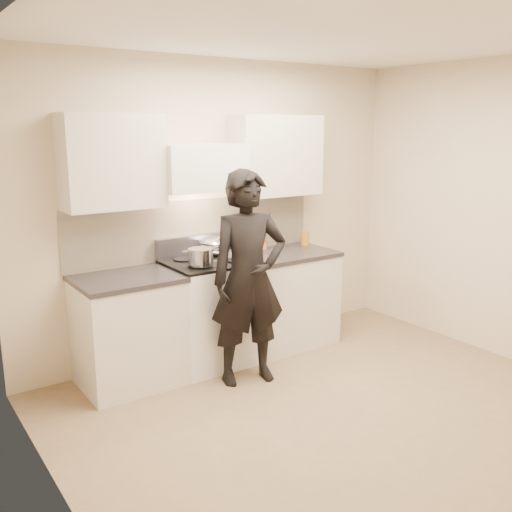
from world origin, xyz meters
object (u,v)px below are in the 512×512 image
at_px(stove, 211,312).
at_px(person, 249,278).
at_px(utensil_crock, 238,241).
at_px(counter_right, 284,298).
at_px(wok, 217,245).

distance_m(stove, person, 0.66).
bearing_deg(stove, utensil_crock, 28.46).
bearing_deg(utensil_crock, counter_right, -32.97).
xyz_separation_m(wok, utensil_crock, (0.32, 0.13, -0.01)).
relative_size(stove, counter_right, 1.04).
relative_size(counter_right, wok, 2.29).
bearing_deg(wok, utensil_crock, 23.06).
bearing_deg(counter_right, utensil_crock, 147.03).
relative_size(counter_right, person, 0.52).
bearing_deg(utensil_crock, wok, -156.94).
height_order(wok, utensil_crock, utensil_crock).
bearing_deg(counter_right, stove, -180.00).
xyz_separation_m(counter_right, person, (-0.76, -0.51, 0.42)).
height_order(utensil_crock, person, person).
bearing_deg(stove, counter_right, 0.00).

